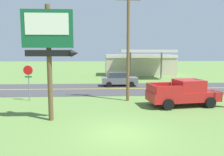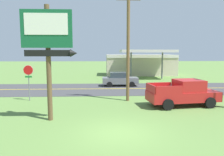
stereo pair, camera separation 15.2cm
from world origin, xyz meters
The scene contains 9 objects.
ground_plane centered at (0.00, 0.00, 0.00)m, with size 180.00×180.00×0.00m, color #5B7F3D.
road_asphalt centered at (0.00, 13.00, 0.01)m, with size 140.00×8.00×0.02m, color #3D3D3F.
road_centre_line centered at (0.00, 13.00, 0.02)m, with size 126.00×0.20×0.01m, color gold.
motel_sign centered at (-3.83, 2.09, 4.56)m, with size 3.09×0.54×6.63m.
stop_sign centered at (-6.89, 7.51, 2.03)m, with size 0.80×0.08×2.95m.
utility_pole centered at (1.26, 7.14, 5.05)m, with size 2.13×0.26×9.44m.
gas_station centered at (5.90, 27.72, 1.94)m, with size 12.00×11.50×4.40m.
pickup_red_parked_on_lawn centered at (5.23, 5.24, 0.96)m, with size 5.41×2.75×1.96m.
car_grey_near_lane centered at (1.23, 15.00, 0.83)m, with size 4.20×2.00×1.64m.
Camera 1 is at (-0.94, -10.20, 3.96)m, focal length 34.28 mm.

